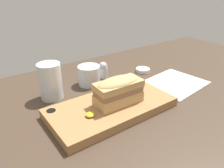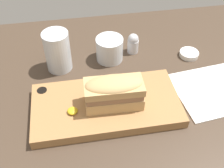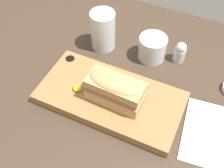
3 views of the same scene
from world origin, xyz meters
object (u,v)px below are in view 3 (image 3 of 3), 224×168
object	(u,v)px
serving_board	(110,97)
wine_glass	(152,49)
sandwich	(116,89)
salt_shaker	(180,52)
water_glass	(103,32)

from	to	relation	value
serving_board	wine_glass	world-z (taller)	wine_glass
sandwich	salt_shaker	bearing A→B (deg)	66.53
water_glass	salt_shaker	size ratio (longest dim) A/B	1.85
sandwich	salt_shaker	world-z (taller)	sandwich
serving_board	salt_shaker	size ratio (longest dim) A/B	5.72
wine_glass	salt_shaker	size ratio (longest dim) A/B	1.25
sandwich	salt_shaker	xyz separation A→B (cm)	(10.22, 23.53, -3.93)
water_glass	salt_shaker	bearing A→B (deg)	9.45
sandwich	water_glass	distance (cm)	23.73
salt_shaker	wine_glass	bearing A→B (deg)	-163.84
serving_board	salt_shaker	bearing A→B (deg)	61.70
serving_board	wine_glass	distance (cm)	20.81
serving_board	wine_glass	bearing A→B (deg)	78.13
sandwich	wine_glass	xyz separation A→B (cm)	(2.33, 21.25, -3.97)
wine_glass	sandwich	bearing A→B (deg)	-96.26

